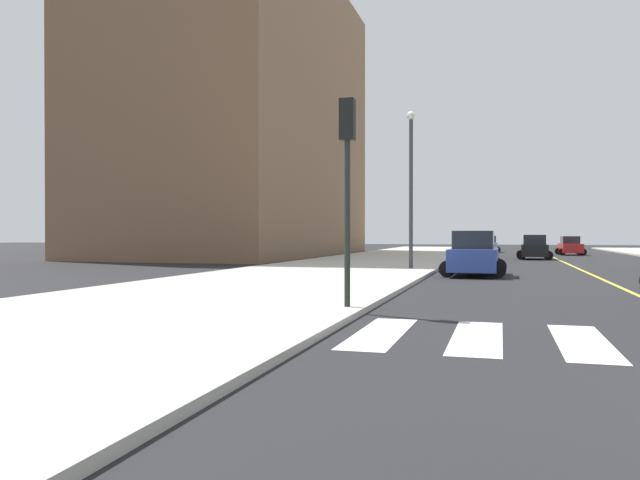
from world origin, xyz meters
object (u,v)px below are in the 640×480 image
Objects in this scene: traffic_light_far_corner at (347,161)px; car_yellow_fourth at (480,252)px; car_blue_sixth at (474,255)px; car_red_third at (570,246)px; car_silver_fifth at (488,245)px; car_black_nearest at (534,248)px; street_lamp at (411,177)px.

car_yellow_fourth is at bearing 85.06° from traffic_light_far_corner.
car_blue_sixth is 0.92× the size of traffic_light_far_corner.
traffic_light_far_corner is at bearing -98.48° from car_blue_sixth.
car_red_third is 1.05× the size of car_yellow_fourth.
car_silver_fifth is (0.02, 26.58, 0.03)m from car_yellow_fourth.
car_silver_fifth is at bearing 87.51° from traffic_light_far_corner.
car_black_nearest is 11.61m from car_red_third.
car_yellow_fourth is 0.96× the size of car_silver_fifth.
traffic_light_far_corner is at bearing 75.82° from car_red_third.
car_yellow_fourth is 26.58m from car_silver_fifth.
car_black_nearest is 1.12× the size of car_yellow_fourth.
car_red_third is 21.10m from car_yellow_fourth.
car_blue_sixth reaches higher than car_yellow_fourth.
car_black_nearest is at bearing 69.35° from car_red_third.
car_silver_fifth is at bearing 84.88° from street_lamp.
car_yellow_fourth is 0.74× the size of traffic_light_far_corner.
street_lamp is at bearing -110.00° from car_black_nearest.
street_lamp reaches higher than car_black_nearest.
street_lamp reaches higher than car_yellow_fourth.
car_red_third is 0.84× the size of car_blue_sixth.
traffic_light_far_corner is at bearing -93.97° from car_silver_fifth.
car_red_third is (3.63, 11.03, -0.07)m from car_black_nearest.
traffic_light_far_corner is (-2.30, -53.00, 2.86)m from car_silver_fifth.
traffic_light_far_corner is 17.54m from street_lamp.
street_lamp is (-3.16, -8.93, 4.08)m from car_yellow_fourth.
traffic_light_far_corner reaches higher than car_silver_fifth.
traffic_light_far_corner reaches higher than car_yellow_fourth.
traffic_light_far_corner is (-2.28, -26.41, 2.89)m from car_yellow_fourth.
car_red_third is at bearing 78.25° from traffic_light_far_corner.
traffic_light_far_corner is at bearing -94.38° from car_yellow_fourth.
car_yellow_fourth is 26.67m from traffic_light_far_corner.
car_yellow_fourth is at bearing 67.25° from car_red_third.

